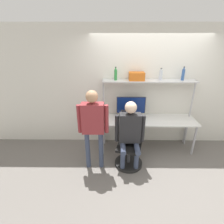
{
  "coord_description": "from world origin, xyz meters",
  "views": [
    {
      "loc": [
        -0.76,
        -3.17,
        2.44
      ],
      "look_at": [
        -0.79,
        -0.07,
        1.09
      ],
      "focal_mm": 28.0,
      "sensor_mm": 36.0,
      "label": 1
    }
  ],
  "objects_px": {
    "office_chair": "(129,152)",
    "storage_box": "(137,76)",
    "bottle_blue": "(183,75)",
    "person_standing": "(93,121)",
    "person_seated": "(130,130)",
    "laptop": "(128,118)",
    "cell_phone": "(140,121)",
    "bottle_clear": "(161,75)",
    "monitor": "(131,106)",
    "bottle_green": "(116,75)"
  },
  "relations": [
    {
      "from": "person_seated",
      "to": "bottle_green",
      "type": "relative_size",
      "value": 4.96
    },
    {
      "from": "bottle_green",
      "to": "storage_box",
      "type": "xyz_separation_m",
      "value": [
        0.44,
        0.0,
        -0.03
      ]
    },
    {
      "from": "bottle_blue",
      "to": "cell_phone",
      "type": "bearing_deg",
      "value": -163.19
    },
    {
      "from": "person_standing",
      "to": "bottle_blue",
      "type": "height_order",
      "value": "bottle_blue"
    },
    {
      "from": "cell_phone",
      "to": "person_seated",
      "type": "bearing_deg",
      "value": -117.02
    },
    {
      "from": "cell_phone",
      "to": "storage_box",
      "type": "height_order",
      "value": "storage_box"
    },
    {
      "from": "office_chair",
      "to": "bottle_clear",
      "type": "bearing_deg",
      "value": 47.75
    },
    {
      "from": "office_chair",
      "to": "person_standing",
      "type": "bearing_deg",
      "value": -171.22
    },
    {
      "from": "person_standing",
      "to": "bottle_green",
      "type": "xyz_separation_m",
      "value": [
        0.41,
        0.83,
        0.68
      ]
    },
    {
      "from": "cell_phone",
      "to": "bottle_blue",
      "type": "distance_m",
      "value": 1.33
    },
    {
      "from": "monitor",
      "to": "bottle_green",
      "type": "distance_m",
      "value": 0.78
    },
    {
      "from": "office_chair",
      "to": "bottle_green",
      "type": "height_order",
      "value": "bottle_green"
    },
    {
      "from": "laptop",
      "to": "bottle_blue",
      "type": "distance_m",
      "value": 1.46
    },
    {
      "from": "monitor",
      "to": "bottle_clear",
      "type": "relative_size",
      "value": 2.53
    },
    {
      "from": "laptop",
      "to": "office_chair",
      "type": "height_order",
      "value": "laptop"
    },
    {
      "from": "laptop",
      "to": "office_chair",
      "type": "relative_size",
      "value": 0.36
    },
    {
      "from": "bottle_blue",
      "to": "bottle_clear",
      "type": "distance_m",
      "value": 0.47
    },
    {
      "from": "monitor",
      "to": "bottle_green",
      "type": "xyz_separation_m",
      "value": [
        -0.35,
        0.03,
        0.7
      ]
    },
    {
      "from": "monitor",
      "to": "person_standing",
      "type": "bearing_deg",
      "value": -133.46
    },
    {
      "from": "monitor",
      "to": "office_chair",
      "type": "bearing_deg",
      "value": -95.5
    },
    {
      "from": "cell_phone",
      "to": "storage_box",
      "type": "bearing_deg",
      "value": 108.42
    },
    {
      "from": "laptop",
      "to": "bottle_clear",
      "type": "relative_size",
      "value": 1.3
    },
    {
      "from": "monitor",
      "to": "bottle_blue",
      "type": "distance_m",
      "value": 1.27
    },
    {
      "from": "person_seated",
      "to": "bottle_blue",
      "type": "height_order",
      "value": "bottle_blue"
    },
    {
      "from": "cell_phone",
      "to": "bottle_clear",
      "type": "distance_m",
      "value": 1.06
    },
    {
      "from": "monitor",
      "to": "cell_phone",
      "type": "distance_m",
      "value": 0.39
    },
    {
      "from": "cell_phone",
      "to": "bottle_clear",
      "type": "height_order",
      "value": "bottle_clear"
    },
    {
      "from": "person_seated",
      "to": "storage_box",
      "type": "xyz_separation_m",
      "value": [
        0.17,
        0.77,
        0.86
      ]
    },
    {
      "from": "bottle_clear",
      "to": "storage_box",
      "type": "distance_m",
      "value": 0.5
    },
    {
      "from": "person_seated",
      "to": "cell_phone",
      "type": "bearing_deg",
      "value": 62.98
    },
    {
      "from": "person_standing",
      "to": "office_chair",
      "type": "bearing_deg",
      "value": 8.78
    },
    {
      "from": "monitor",
      "to": "bottle_blue",
      "type": "relative_size",
      "value": 2.27
    },
    {
      "from": "bottle_blue",
      "to": "person_standing",
      "type": "bearing_deg",
      "value": -155.4
    },
    {
      "from": "bottle_clear",
      "to": "laptop",
      "type": "bearing_deg",
      "value": -160.24
    },
    {
      "from": "office_chair",
      "to": "person_standing",
      "type": "xyz_separation_m",
      "value": [
        -0.69,
        -0.11,
        0.74
      ]
    },
    {
      "from": "office_chair",
      "to": "storage_box",
      "type": "height_order",
      "value": "storage_box"
    },
    {
      "from": "cell_phone",
      "to": "storage_box",
      "type": "relative_size",
      "value": 0.47
    },
    {
      "from": "laptop",
      "to": "bottle_blue",
      "type": "relative_size",
      "value": 1.17
    },
    {
      "from": "monitor",
      "to": "laptop",
      "type": "distance_m",
      "value": 0.29
    },
    {
      "from": "person_seated",
      "to": "monitor",
      "type": "bearing_deg",
      "value": 84.06
    },
    {
      "from": "office_chair",
      "to": "bottle_blue",
      "type": "distance_m",
      "value": 1.96
    },
    {
      "from": "laptop",
      "to": "office_chair",
      "type": "bearing_deg",
      "value": -90.16
    },
    {
      "from": "person_seated",
      "to": "laptop",
      "type": "bearing_deg",
      "value": 88.78
    },
    {
      "from": "storage_box",
      "to": "office_chair",
      "type": "bearing_deg",
      "value": -102.4
    },
    {
      "from": "storage_box",
      "to": "bottle_clear",
      "type": "bearing_deg",
      "value": 0.0
    },
    {
      "from": "laptop",
      "to": "person_standing",
      "type": "xyz_separation_m",
      "value": [
        -0.7,
        -0.6,
        0.21
      ]
    },
    {
      "from": "monitor",
      "to": "person_seated",
      "type": "distance_m",
      "value": 0.77
    },
    {
      "from": "office_chair",
      "to": "bottle_clear",
      "type": "xyz_separation_m",
      "value": [
        0.66,
        0.73,
        1.41
      ]
    },
    {
      "from": "monitor",
      "to": "bottle_green",
      "type": "bearing_deg",
      "value": 175.11
    },
    {
      "from": "laptop",
      "to": "office_chair",
      "type": "xyz_separation_m",
      "value": [
        -0.0,
        -0.49,
        -0.53
      ]
    }
  ]
}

